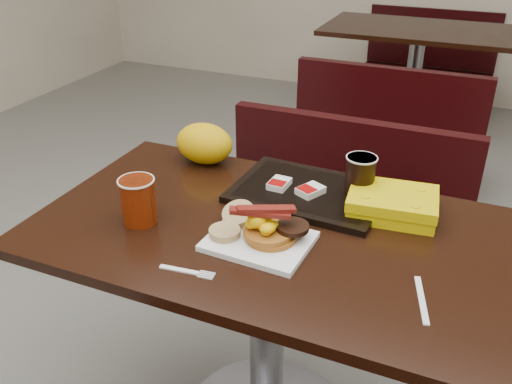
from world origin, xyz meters
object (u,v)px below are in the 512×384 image
at_px(bench_near_n, 334,224).
at_px(hashbrown_sleeve_left, 279,184).
at_px(fork, 179,270).
at_px(coffee_cup_near, 138,201).
at_px(table_near, 267,337).
at_px(bench_far_n, 426,61).
at_px(tray, 308,192).
at_px(hashbrown_sleeve_right, 310,190).
at_px(knife, 422,300).
at_px(platter, 259,241).
at_px(paper_bag, 204,143).
at_px(table_far, 412,85).
at_px(pancake_stack, 271,234).
at_px(coffee_cup_far, 360,175).
at_px(bench_far_s, 392,122).
at_px(clamshell, 392,204).

relative_size(bench_near_n, hashbrown_sleeve_left, 14.29).
bearing_deg(fork, coffee_cup_near, 137.94).
height_order(table_near, bench_far_n, table_near).
distance_m(coffee_cup_near, tray, 0.47).
height_order(coffee_cup_near, hashbrown_sleeve_right, coffee_cup_near).
bearing_deg(knife, platter, -113.94).
relative_size(bench_near_n, paper_bag, 5.44).
relative_size(fork, paper_bag, 0.71).
distance_m(table_far, hashbrown_sleeve_right, 2.46).
bearing_deg(bench_far_n, bench_near_n, -90.00).
distance_m(pancake_stack, coffee_cup_far, 0.34).
bearing_deg(bench_far_s, pancake_stack, -89.04).
xyz_separation_m(coffee_cup_near, tray, (0.36, 0.31, -0.05)).
distance_m(bench_near_n, coffee_cup_near, 0.98).
xyz_separation_m(hashbrown_sleeve_left, hashbrown_sleeve_right, (0.09, -0.00, 0.00)).
relative_size(tray, coffee_cup_far, 3.75).
xyz_separation_m(fork, clamshell, (0.39, 0.44, 0.03)).
relative_size(table_near, hashbrown_sleeve_left, 17.15).
height_order(coffee_cup_near, paper_bag, paper_bag).
bearing_deg(bench_near_n, coffee_cup_near, -111.45).
distance_m(table_far, paper_bag, 2.38).
height_order(table_near, pancake_stack, pancake_stack).
xyz_separation_m(table_near, hashbrown_sleeve_left, (-0.04, 0.18, 0.40)).
height_order(bench_far_n, paper_bag, paper_bag).
height_order(bench_far_s, pancake_stack, pancake_stack).
relative_size(knife, hashbrown_sleeve_left, 2.23).
relative_size(coffee_cup_near, paper_bag, 0.67).
distance_m(bench_far_n, fork, 3.57).
distance_m(tray, hashbrown_sleeve_right, 0.03).
distance_m(table_far, coffee_cup_far, 2.42).
bearing_deg(table_near, knife, -19.27).
height_order(knife, tray, tray).
bearing_deg(table_far, knife, -81.63).
distance_m(table_near, hashbrown_sleeve_left, 0.45).
distance_m(platter, fork, 0.21).
bearing_deg(platter, table_near, 98.39).
distance_m(bench_far_s, paper_bag, 1.71).
bearing_deg(clamshell, hashbrown_sleeve_left, 175.08).
xyz_separation_m(knife, clamshell, (-0.13, 0.33, 0.03)).
height_order(bench_far_n, platter, platter).
relative_size(knife, coffee_cup_far, 1.42).
height_order(table_far, bench_far_s, table_far).
distance_m(platter, paper_bag, 0.50).
relative_size(pancake_stack, knife, 0.80).
height_order(bench_far_s, paper_bag, paper_bag).
relative_size(bench_far_n, hashbrown_sleeve_left, 14.29).
height_order(bench_far_s, tray, tray).
height_order(fork, coffee_cup_far, coffee_cup_far).
xyz_separation_m(bench_near_n, clamshell, (0.28, -0.51, 0.42)).
bearing_deg(clamshell, paper_bag, 165.16).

